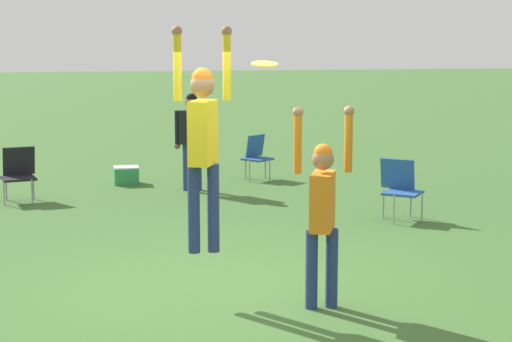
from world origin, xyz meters
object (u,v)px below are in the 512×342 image
at_px(person_jumping, 203,133).
at_px(person_defending, 323,204).
at_px(camping_chair_1, 19,171).
at_px(person_spectator_near, 192,132).
at_px(camping_chair_2, 257,154).
at_px(cooler_box, 126,175).
at_px(camping_chair_0, 400,185).
at_px(frisbee, 265,64).

relative_size(person_jumping, person_defending, 1.13).
bearing_deg(camping_chair_1, person_spectator_near, 175.48).
bearing_deg(camping_chair_2, person_defending, 44.36).
bearing_deg(cooler_box, person_jumping, -86.92).
distance_m(camping_chair_0, camping_chair_2, 4.15).
relative_size(camping_chair_0, camping_chair_1, 1.00).
bearing_deg(camping_chair_0, camping_chair_2, -32.99).
bearing_deg(camping_chair_2, camping_chair_1, -20.86).
bearing_deg(person_spectator_near, cooler_box, 142.45).
bearing_deg(cooler_box, camping_chair_1, -143.91).
relative_size(camping_chair_0, camping_chair_2, 1.06).
distance_m(person_jumping, frisbee, 0.91).
bearing_deg(person_jumping, person_spectator_near, 16.83).
height_order(person_defending, camping_chair_1, person_defending).
xyz_separation_m(frisbee, cooler_box, (-0.98, 7.35, -2.22)).
bearing_deg(cooler_box, camping_chair_0, -45.88).
relative_size(camping_chair_1, person_spectator_near, 0.52).
relative_size(person_defending, camping_chair_1, 2.27).
xyz_separation_m(frisbee, camping_chair_2, (1.45, 7.39, -1.90)).
xyz_separation_m(person_defending, cooler_box, (-1.48, 7.67, -0.89)).
bearing_deg(person_spectator_near, person_defending, -85.33).
relative_size(frisbee, camping_chair_1, 0.30).
distance_m(camping_chair_0, person_spectator_near, 4.04).
xyz_separation_m(camping_chair_0, camping_chair_1, (-5.56, 2.57, -0.01)).
height_order(frisbee, person_spectator_near, frisbee).
height_order(person_jumping, camping_chair_2, person_jumping).
height_order(camping_chair_1, cooler_box, camping_chair_1).
height_order(camping_chair_0, camping_chair_2, camping_chair_0).
bearing_deg(camping_chair_2, person_jumping, 35.63).
distance_m(frisbee, cooler_box, 7.74).
xyz_separation_m(camping_chair_0, person_spectator_near, (-2.67, 3.00, 0.51)).
distance_m(person_jumping, person_spectator_near, 6.39).
height_order(person_defending, person_spectator_near, person_defending).
bearing_deg(person_jumping, camping_chair_1, 43.53).
bearing_deg(cooler_box, camping_chair_2, 1.11).
bearing_deg(person_defending, cooler_box, -145.86).
distance_m(person_defending, camping_chair_0, 4.45).
height_order(camping_chair_0, camping_chair_1, camping_chair_0).
bearing_deg(cooler_box, person_spectator_near, -38.94).
xyz_separation_m(person_jumping, person_spectator_near, (0.71, 6.32, -0.69)).
bearing_deg(camping_chair_2, camping_chair_0, 70.12).
relative_size(camping_chair_1, cooler_box, 1.97).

